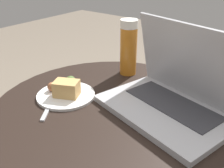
# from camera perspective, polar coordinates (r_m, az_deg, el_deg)

# --- Properties ---
(table) EXTENTS (0.74, 0.74, 0.52)m
(table) POSITION_cam_1_polar(r_m,az_deg,el_deg) (0.86, 0.27, -11.32)
(table) COLOR black
(table) RESTS_ON ground_plane
(napkin) EXTENTS (0.17, 0.13, 0.00)m
(napkin) POSITION_cam_1_polar(r_m,az_deg,el_deg) (0.87, -10.02, -2.16)
(napkin) COLOR white
(napkin) RESTS_ON table
(laptop) EXTENTS (0.42, 0.33, 0.25)m
(laptop) POSITION_cam_1_polar(r_m,az_deg,el_deg) (0.77, 13.07, -2.23)
(laptop) COLOR #B2B2B7
(laptop) RESTS_ON table
(beer_glass) EXTENTS (0.06, 0.06, 0.21)m
(beer_glass) POSITION_cam_1_polar(r_m,az_deg,el_deg) (0.98, 3.62, 7.96)
(beer_glass) COLOR #C6701E
(beer_glass) RESTS_ON table
(snack_plate) EXTENTS (0.19, 0.19, 0.06)m
(snack_plate) POSITION_cam_1_polar(r_m,az_deg,el_deg) (0.85, -10.00, -1.58)
(snack_plate) COLOR white
(snack_plate) RESTS_ON table
(fork) EXTENTS (0.11, 0.14, 0.00)m
(fork) POSITION_cam_1_polar(r_m,az_deg,el_deg) (0.83, -13.19, -4.10)
(fork) COLOR #B2B2B7
(fork) RESTS_ON table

